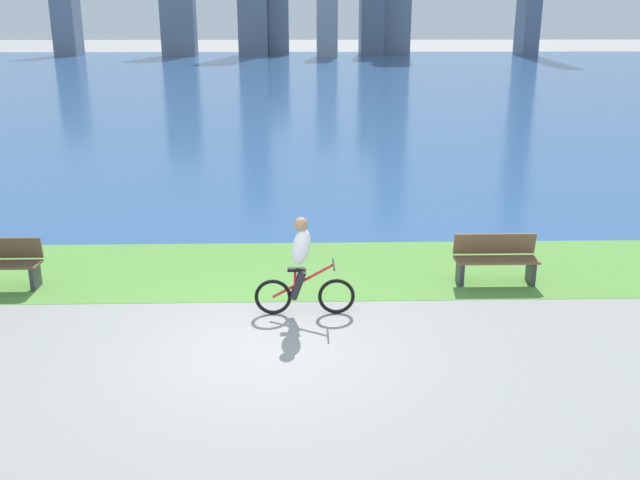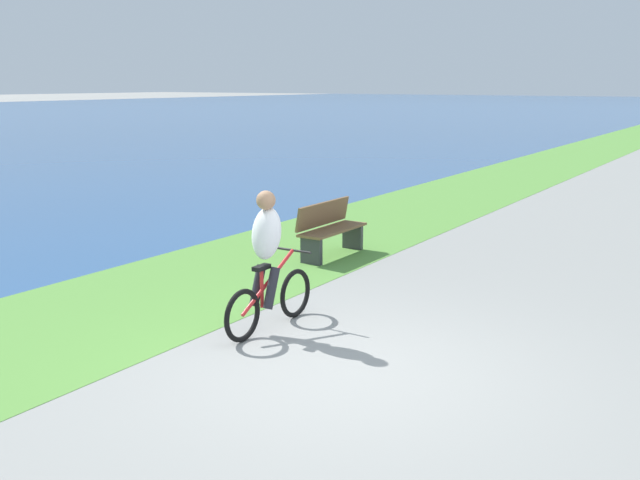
# 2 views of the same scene
# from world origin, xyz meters

# --- Properties ---
(ground_plane) EXTENTS (300.00, 300.00, 0.00)m
(ground_plane) POSITION_xyz_m (0.00, 0.00, 0.00)
(ground_plane) COLOR gray
(grass_strip_bayside) EXTENTS (120.00, 3.27, 0.01)m
(grass_strip_bayside) POSITION_xyz_m (0.00, 3.50, 0.00)
(grass_strip_bayside) COLOR #59933D
(grass_strip_bayside) RESTS_ON ground
(cyclist_lead) EXTENTS (1.64, 0.52, 1.64)m
(cyclist_lead) POSITION_xyz_m (0.57, 1.37, 0.83)
(cyclist_lead) COLOR black
(cyclist_lead) RESTS_ON ground
(bench_near_path) EXTENTS (1.50, 0.47, 0.90)m
(bench_near_path) POSITION_xyz_m (4.10, 2.72, 0.45)
(bench_near_path) COLOR brown
(bench_near_path) RESTS_ON ground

